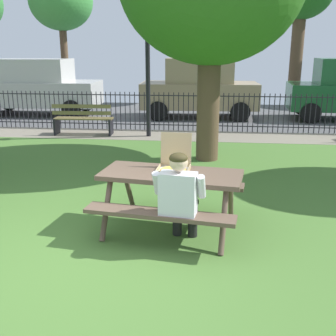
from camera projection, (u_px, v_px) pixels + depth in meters
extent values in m
cube|color=#497230|center=(111.00, 204.00, 6.34)|extent=(28.00, 11.73, 0.02)
cube|color=gray|center=(156.00, 135.00, 11.26)|extent=(28.00, 1.40, 0.01)
cube|color=#515154|center=(170.00, 114.00, 14.80)|extent=(28.00, 6.02, 0.01)
cube|color=brown|center=(171.00, 175.00, 5.27)|extent=(1.89, 1.00, 0.06)
cube|color=brown|center=(159.00, 214.00, 4.79)|extent=(1.82, 0.53, 0.05)
cube|color=brown|center=(181.00, 183.00, 5.91)|extent=(1.82, 0.53, 0.05)
cylinder|color=brown|center=(106.00, 209.00, 5.16)|extent=(0.13, 0.44, 0.74)
cylinder|color=brown|center=(128.00, 188.00, 5.93)|extent=(0.13, 0.44, 0.74)
cylinder|color=brown|center=(224.00, 221.00, 4.82)|extent=(0.13, 0.44, 0.74)
cylinder|color=brown|center=(231.00, 197.00, 5.59)|extent=(0.13, 0.44, 0.74)
cube|color=tan|center=(174.00, 171.00, 5.31)|extent=(0.43, 0.43, 0.01)
cube|color=silver|center=(174.00, 170.00, 5.31)|extent=(0.40, 0.40, 0.00)
cube|color=tan|center=(171.00, 173.00, 5.12)|extent=(0.41, 0.04, 0.04)
cube|color=tan|center=(176.00, 165.00, 5.49)|extent=(0.41, 0.04, 0.04)
cube|color=tan|center=(158.00, 168.00, 5.34)|extent=(0.04, 0.41, 0.04)
cube|color=tan|center=(189.00, 169.00, 5.27)|extent=(0.04, 0.41, 0.04)
cube|color=tan|center=(176.00, 148.00, 5.44)|extent=(0.41, 0.09, 0.41)
cylinder|color=tan|center=(174.00, 170.00, 5.31)|extent=(0.35, 0.35, 0.01)
cylinder|color=#E8C952|center=(174.00, 169.00, 5.31)|extent=(0.32, 0.32, 0.00)
cylinder|color=black|center=(177.00, 218.00, 5.22)|extent=(0.12, 0.12, 0.44)
cylinder|color=black|center=(174.00, 206.00, 4.95)|extent=(0.21, 0.44, 0.15)
cylinder|color=black|center=(193.00, 220.00, 5.17)|extent=(0.12, 0.12, 0.44)
cylinder|color=black|center=(190.00, 208.00, 4.90)|extent=(0.21, 0.44, 0.15)
cube|color=silver|center=(178.00, 195.00, 4.67)|extent=(0.45, 0.28, 0.52)
cylinder|color=silver|center=(157.00, 183.00, 4.74)|extent=(0.12, 0.22, 0.31)
cylinder|color=silver|center=(201.00, 187.00, 4.62)|extent=(0.12, 0.22, 0.31)
sphere|color=beige|center=(179.00, 162.00, 4.58)|extent=(0.21, 0.21, 0.21)
ellipsoid|color=#3A3219|center=(178.00, 158.00, 4.55)|extent=(0.21, 0.20, 0.12)
cylinder|color=black|center=(159.00, 95.00, 11.64)|extent=(22.66, 0.03, 0.03)
cylinder|color=black|center=(159.00, 125.00, 11.88)|extent=(22.66, 0.03, 0.03)
cylinder|color=black|center=(1.00, 109.00, 12.26)|extent=(0.02, 0.02, 1.09)
cylinder|color=black|center=(5.00, 109.00, 12.25)|extent=(0.02, 0.02, 1.09)
cylinder|color=black|center=(10.00, 109.00, 12.23)|extent=(0.02, 0.02, 1.09)
cylinder|color=black|center=(14.00, 109.00, 12.22)|extent=(0.02, 0.02, 1.09)
cylinder|color=black|center=(19.00, 109.00, 12.20)|extent=(0.02, 0.02, 1.09)
cylinder|color=black|center=(23.00, 109.00, 12.19)|extent=(0.02, 0.02, 1.09)
cylinder|color=black|center=(28.00, 109.00, 12.18)|extent=(0.02, 0.02, 1.09)
cylinder|color=black|center=(32.00, 109.00, 12.16)|extent=(0.02, 0.02, 1.09)
cylinder|color=black|center=(37.00, 110.00, 12.15)|extent=(0.02, 0.02, 1.09)
cylinder|color=black|center=(41.00, 110.00, 12.13)|extent=(0.02, 0.02, 1.09)
cylinder|color=black|center=(46.00, 110.00, 12.12)|extent=(0.02, 0.02, 1.09)
cylinder|color=black|center=(50.00, 110.00, 12.10)|extent=(0.02, 0.02, 1.09)
cylinder|color=black|center=(55.00, 110.00, 12.09)|extent=(0.02, 0.02, 1.09)
cylinder|color=black|center=(60.00, 110.00, 12.08)|extent=(0.02, 0.02, 1.09)
cylinder|color=black|center=(64.00, 110.00, 12.06)|extent=(0.02, 0.02, 1.09)
cylinder|color=black|center=(69.00, 110.00, 12.05)|extent=(0.02, 0.02, 1.09)
cylinder|color=black|center=(74.00, 110.00, 12.03)|extent=(0.02, 0.02, 1.09)
cylinder|color=black|center=(78.00, 110.00, 12.02)|extent=(0.02, 0.02, 1.09)
cylinder|color=black|center=(83.00, 110.00, 12.00)|extent=(0.02, 0.02, 1.09)
cylinder|color=black|center=(88.00, 110.00, 11.99)|extent=(0.02, 0.02, 1.09)
cylinder|color=black|center=(92.00, 110.00, 11.98)|extent=(0.02, 0.02, 1.09)
cylinder|color=black|center=(97.00, 111.00, 11.96)|extent=(0.02, 0.02, 1.09)
cylinder|color=black|center=(102.00, 111.00, 11.95)|extent=(0.02, 0.02, 1.09)
cylinder|color=black|center=(106.00, 111.00, 11.93)|extent=(0.02, 0.02, 1.09)
cylinder|color=black|center=(111.00, 111.00, 11.92)|extent=(0.02, 0.02, 1.09)
cylinder|color=black|center=(116.00, 111.00, 11.90)|extent=(0.02, 0.02, 1.09)
cylinder|color=black|center=(121.00, 111.00, 11.89)|extent=(0.02, 0.02, 1.09)
cylinder|color=black|center=(125.00, 111.00, 11.87)|extent=(0.02, 0.02, 1.09)
cylinder|color=black|center=(130.00, 111.00, 11.86)|extent=(0.02, 0.02, 1.09)
cylinder|color=black|center=(135.00, 111.00, 11.85)|extent=(0.02, 0.02, 1.09)
cylinder|color=black|center=(140.00, 111.00, 11.83)|extent=(0.02, 0.02, 1.09)
cylinder|color=black|center=(145.00, 111.00, 11.82)|extent=(0.02, 0.02, 1.09)
cylinder|color=black|center=(149.00, 111.00, 11.80)|extent=(0.02, 0.02, 1.09)
cylinder|color=black|center=(154.00, 111.00, 11.79)|extent=(0.02, 0.02, 1.09)
cylinder|color=black|center=(159.00, 112.00, 11.77)|extent=(0.02, 0.02, 1.09)
cylinder|color=black|center=(164.00, 112.00, 11.76)|extent=(0.02, 0.02, 1.09)
cylinder|color=black|center=(169.00, 112.00, 11.75)|extent=(0.02, 0.02, 1.09)
cylinder|color=black|center=(174.00, 112.00, 11.73)|extent=(0.02, 0.02, 1.09)
cylinder|color=black|center=(179.00, 112.00, 11.72)|extent=(0.02, 0.02, 1.09)
cylinder|color=black|center=(183.00, 112.00, 11.70)|extent=(0.02, 0.02, 1.09)
cylinder|color=black|center=(188.00, 112.00, 11.69)|extent=(0.02, 0.02, 1.09)
cylinder|color=black|center=(193.00, 112.00, 11.67)|extent=(0.02, 0.02, 1.09)
cylinder|color=black|center=(198.00, 112.00, 11.66)|extent=(0.02, 0.02, 1.09)
cylinder|color=black|center=(203.00, 112.00, 11.64)|extent=(0.02, 0.02, 1.09)
cylinder|color=black|center=(208.00, 112.00, 11.63)|extent=(0.02, 0.02, 1.09)
cylinder|color=black|center=(213.00, 112.00, 11.62)|extent=(0.02, 0.02, 1.09)
cylinder|color=black|center=(218.00, 112.00, 11.60)|extent=(0.02, 0.02, 1.09)
cylinder|color=black|center=(223.00, 113.00, 11.59)|extent=(0.02, 0.02, 1.09)
cylinder|color=black|center=(228.00, 113.00, 11.57)|extent=(0.02, 0.02, 1.09)
cylinder|color=black|center=(233.00, 113.00, 11.56)|extent=(0.02, 0.02, 1.09)
cylinder|color=black|center=(238.00, 113.00, 11.54)|extent=(0.02, 0.02, 1.09)
cylinder|color=black|center=(243.00, 113.00, 11.53)|extent=(0.02, 0.02, 1.09)
cylinder|color=black|center=(248.00, 113.00, 11.52)|extent=(0.02, 0.02, 1.09)
cylinder|color=black|center=(253.00, 113.00, 11.50)|extent=(0.02, 0.02, 1.09)
cylinder|color=black|center=(259.00, 113.00, 11.49)|extent=(0.02, 0.02, 1.09)
cylinder|color=black|center=(264.00, 113.00, 11.47)|extent=(0.02, 0.02, 1.09)
cylinder|color=black|center=(269.00, 113.00, 11.46)|extent=(0.02, 0.02, 1.09)
cylinder|color=black|center=(274.00, 113.00, 11.44)|extent=(0.02, 0.02, 1.09)
cylinder|color=black|center=(279.00, 113.00, 11.43)|extent=(0.02, 0.02, 1.09)
cylinder|color=black|center=(284.00, 114.00, 11.41)|extent=(0.02, 0.02, 1.09)
cylinder|color=black|center=(289.00, 114.00, 11.40)|extent=(0.02, 0.02, 1.09)
cylinder|color=black|center=(295.00, 114.00, 11.39)|extent=(0.02, 0.02, 1.09)
cylinder|color=black|center=(300.00, 114.00, 11.37)|extent=(0.02, 0.02, 1.09)
cylinder|color=black|center=(305.00, 114.00, 11.36)|extent=(0.02, 0.02, 1.09)
cylinder|color=black|center=(310.00, 114.00, 11.34)|extent=(0.02, 0.02, 1.09)
cylinder|color=black|center=(315.00, 114.00, 11.33)|extent=(0.02, 0.02, 1.09)
cylinder|color=black|center=(321.00, 114.00, 11.31)|extent=(0.02, 0.02, 1.09)
cylinder|color=black|center=(326.00, 114.00, 11.30)|extent=(0.02, 0.02, 1.09)
cylinder|color=black|center=(331.00, 114.00, 11.29)|extent=(0.02, 0.02, 1.09)
cylinder|color=black|center=(336.00, 114.00, 11.27)|extent=(0.02, 0.02, 1.09)
cube|color=olive|center=(85.00, 118.00, 11.41)|extent=(1.60, 0.17, 0.04)
cube|color=olive|center=(84.00, 118.00, 11.27)|extent=(1.60, 0.17, 0.04)
cube|color=olive|center=(82.00, 119.00, 11.14)|extent=(1.60, 0.17, 0.04)
cube|color=olive|center=(81.00, 113.00, 11.03)|extent=(1.60, 0.12, 0.11)
cube|color=olive|center=(81.00, 106.00, 10.98)|extent=(1.60, 0.12, 0.11)
cube|color=black|center=(111.00, 127.00, 11.24)|extent=(0.07, 0.44, 0.44)
cube|color=black|center=(57.00, 126.00, 11.33)|extent=(0.07, 0.44, 0.44)
cylinder|color=black|center=(148.00, 67.00, 10.62)|extent=(0.12, 0.12, 3.66)
cylinder|color=brown|center=(208.00, 107.00, 8.53)|extent=(0.47, 0.47, 2.23)
cube|color=beige|center=(37.00, 93.00, 14.53)|extent=(4.45, 1.93, 0.84)
cube|color=beige|center=(32.00, 70.00, 14.31)|extent=(2.65, 1.66, 0.76)
cube|color=#262D38|center=(58.00, 70.00, 14.24)|extent=(0.09, 1.53, 0.65)
cylinder|color=black|center=(71.00, 110.00, 13.68)|extent=(0.64, 0.13, 0.64)
cylinder|color=black|center=(86.00, 103.00, 15.40)|extent=(0.64, 0.13, 0.64)
cylinder|color=black|center=(9.00, 102.00, 15.62)|extent=(0.64, 0.13, 0.64)
cube|color=#9A8460|center=(199.00, 95.00, 13.94)|extent=(3.96, 1.85, 0.84)
cube|color=#9A8460|center=(200.00, 70.00, 13.71)|extent=(2.25, 1.59, 0.80)
cube|color=#262D38|center=(221.00, 70.00, 13.66)|extent=(0.09, 1.46, 0.68)
cylinder|color=black|center=(240.00, 112.00, 13.15)|extent=(0.64, 0.13, 0.64)
cylinder|color=black|center=(236.00, 105.00, 14.79)|extent=(0.64, 0.13, 0.64)
cylinder|color=black|center=(158.00, 111.00, 13.33)|extent=(0.64, 0.13, 0.64)
cylinder|color=black|center=(163.00, 104.00, 14.98)|extent=(0.64, 0.13, 0.64)
cylinder|color=black|center=(311.00, 113.00, 12.94)|extent=(0.64, 0.14, 0.64)
cylinder|color=black|center=(302.00, 106.00, 14.57)|extent=(0.64, 0.14, 0.64)
cylinder|color=brown|center=(65.00, 64.00, 18.29)|extent=(0.32, 0.32, 3.22)
ellipsoid|color=#3C8D3B|center=(61.00, 1.00, 17.54)|extent=(2.72, 2.72, 2.45)
cylinder|color=brown|center=(196.00, 63.00, 17.67)|extent=(0.40, 0.40, 3.36)
cylinder|color=brown|center=(296.00, 60.00, 17.21)|extent=(0.52, 0.52, 3.59)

